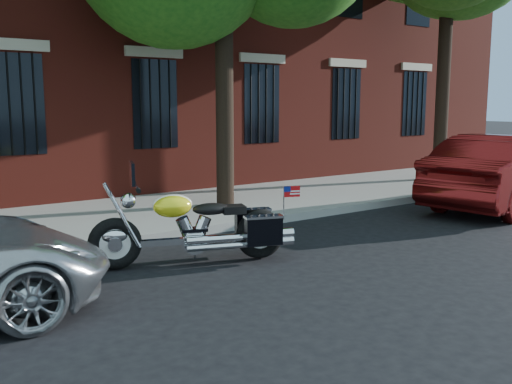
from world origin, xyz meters
TOP-DOWN VIEW (x-y plane):
  - ground at (0.00, 0.00)m, footprint 120.00×120.00m
  - curb at (0.00, 1.38)m, footprint 40.00×0.16m
  - sidewalk at (0.00, 3.26)m, footprint 40.00×3.60m
  - motorcycle at (-1.86, -0.17)m, footprint 2.65×1.44m
  - car_maroon at (5.58, -0.29)m, footprint 4.96×2.28m

SIDE VIEW (x-z plane):
  - ground at x=0.00m, z-range 0.00..0.00m
  - curb at x=0.00m, z-range 0.00..0.15m
  - sidewalk at x=0.00m, z-range 0.00..0.15m
  - motorcycle at x=-1.86m, z-range -0.23..1.21m
  - car_maroon at x=5.58m, z-range 0.00..1.57m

